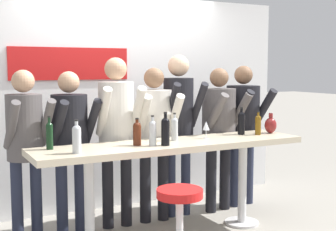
% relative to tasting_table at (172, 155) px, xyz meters
% --- Properties ---
extents(back_wall, '(4.31, 0.12, 2.50)m').
position_rel_tasting_table_xyz_m(back_wall, '(-0.01, 1.27, 0.44)').
color(back_wall, white).
rests_on(back_wall, ground_plane).
extents(tasting_table, '(2.71, 0.62, 0.94)m').
position_rel_tasting_table_xyz_m(tasting_table, '(0.00, 0.00, 0.00)').
color(tasting_table, beige).
rests_on(tasting_table, ground_plane).
extents(bar_stool, '(0.39, 0.39, 0.69)m').
position_rel_tasting_table_xyz_m(bar_stool, '(-0.32, -0.72, -0.35)').
color(bar_stool, silver).
rests_on(bar_stool, ground_plane).
extents(person_far_left, '(0.45, 0.55, 1.64)m').
position_rel_tasting_table_xyz_m(person_far_left, '(-1.27, 0.58, 0.20)').
color(person_far_left, '#23283D').
rests_on(person_far_left, ground_plane).
extents(person_left, '(0.47, 0.56, 1.62)m').
position_rel_tasting_table_xyz_m(person_left, '(-0.84, 0.57, 0.19)').
color(person_left, '#23283D').
rests_on(person_left, ground_plane).
extents(person_center_left, '(0.46, 0.58, 1.76)m').
position_rel_tasting_table_xyz_m(person_center_left, '(-0.37, 0.52, 0.28)').
color(person_center_left, black).
rests_on(person_center_left, ground_plane).
extents(person_center, '(0.48, 0.57, 1.66)m').
position_rel_tasting_table_xyz_m(person_center, '(0.05, 0.51, 0.21)').
color(person_center, black).
rests_on(person_center, ground_plane).
extents(person_center_right, '(0.43, 0.56, 1.80)m').
position_rel_tasting_table_xyz_m(person_center_right, '(0.37, 0.55, 0.31)').
color(person_center_right, '#23283D').
rests_on(person_center_right, ground_plane).
extents(person_right, '(0.50, 0.59, 1.65)m').
position_rel_tasting_table_xyz_m(person_right, '(0.87, 0.50, 0.20)').
color(person_right, black).
rests_on(person_right, ground_plane).
extents(person_far_right, '(0.52, 0.60, 1.68)m').
position_rel_tasting_table_xyz_m(person_far_right, '(1.26, 0.56, 0.22)').
color(person_far_right, '#23283D').
rests_on(person_far_right, ground_plane).
extents(wine_bottle_0, '(0.08, 0.08, 0.29)m').
position_rel_tasting_table_xyz_m(wine_bottle_0, '(-0.99, -0.14, 0.26)').
color(wine_bottle_0, '#B7BCC1').
rests_on(wine_bottle_0, tasting_table).
extents(wine_bottle_1, '(0.08, 0.08, 0.31)m').
position_rel_tasting_table_xyz_m(wine_bottle_1, '(-0.15, -0.14, 0.27)').
color(wine_bottle_1, black).
rests_on(wine_bottle_1, tasting_table).
extents(wine_bottle_2, '(0.07, 0.07, 0.28)m').
position_rel_tasting_table_xyz_m(wine_bottle_2, '(-0.26, -0.10, 0.26)').
color(wine_bottle_2, '#B7BCC1').
rests_on(wine_bottle_2, tasting_table).
extents(wine_bottle_3, '(0.07, 0.07, 0.27)m').
position_rel_tasting_table_xyz_m(wine_bottle_3, '(0.07, 0.09, 0.25)').
color(wine_bottle_3, '#B7BCC1').
rests_on(wine_bottle_3, tasting_table).
extents(wine_bottle_4, '(0.06, 0.06, 0.30)m').
position_rel_tasting_table_xyz_m(wine_bottle_4, '(-1.14, 0.15, 0.26)').
color(wine_bottle_4, black).
rests_on(wine_bottle_4, tasting_table).
extents(wine_bottle_5, '(0.06, 0.06, 0.25)m').
position_rel_tasting_table_xyz_m(wine_bottle_5, '(1.04, 0.01, 0.25)').
color(wine_bottle_5, brown).
rests_on(wine_bottle_5, tasting_table).
extents(wine_bottle_6, '(0.08, 0.08, 0.25)m').
position_rel_tasting_table_xyz_m(wine_bottle_6, '(-0.38, -0.01, 0.25)').
color(wine_bottle_6, '#4C1E0F').
rests_on(wine_bottle_6, tasting_table).
extents(wine_bottle_7, '(0.08, 0.08, 0.29)m').
position_rel_tasting_table_xyz_m(wine_bottle_7, '(0.90, 0.11, 0.27)').
color(wine_bottle_7, black).
rests_on(wine_bottle_7, tasting_table).
extents(wine_glass_0, '(0.07, 0.07, 0.18)m').
position_rel_tasting_table_xyz_m(wine_glass_0, '(0.41, 0.04, 0.25)').
color(wine_glass_0, silver).
rests_on(wine_glass_0, tasting_table).
extents(decorative_vase, '(0.13, 0.13, 0.22)m').
position_rel_tasting_table_xyz_m(decorative_vase, '(1.24, 0.04, 0.22)').
color(decorative_vase, maroon).
rests_on(decorative_vase, tasting_table).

